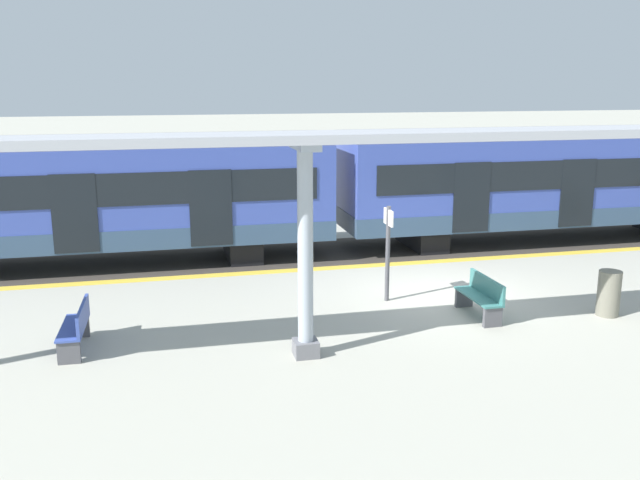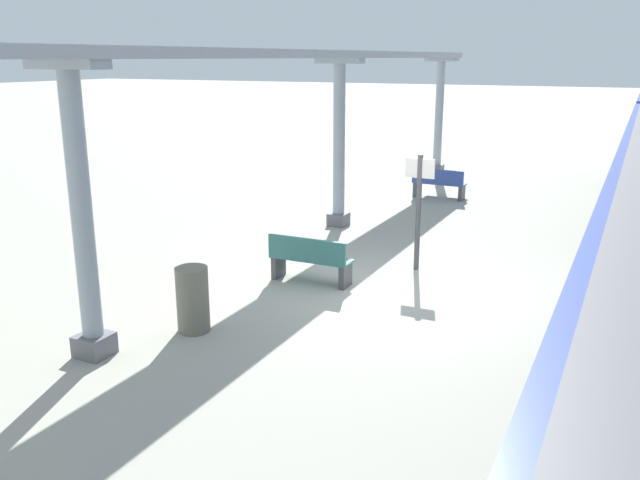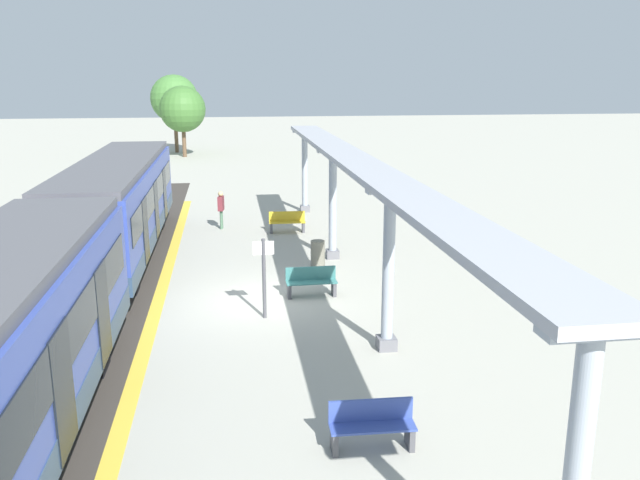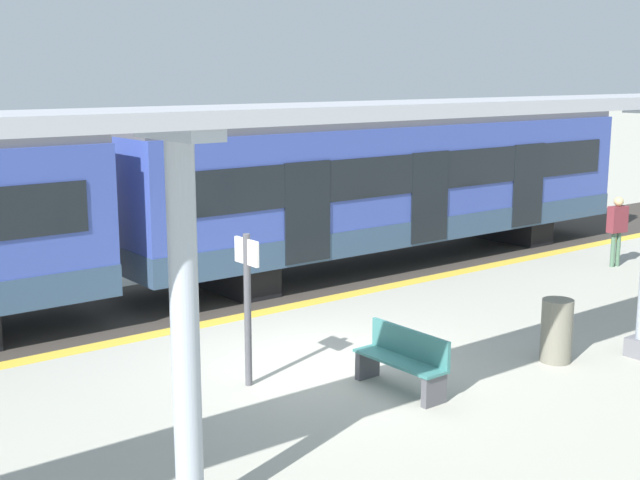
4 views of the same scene
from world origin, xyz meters
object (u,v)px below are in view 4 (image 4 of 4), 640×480
Objects in this scene: train_far_carriage at (390,185)px; trash_bin at (557,331)px; bench_near_end at (403,359)px; passenger_waiting_near_edge at (617,223)px; canopy_pillar_second at (185,329)px; platform_info_sign at (247,295)px.

trash_bin is at bearing -21.85° from train_far_carriage.
train_far_carriage is 8.38m from bench_near_end.
canopy_pillar_second is at bearing -73.42° from passenger_waiting_near_edge.
passenger_waiting_near_edge reaches higher than bench_near_end.
canopy_pillar_second reaches higher than train_far_carriage.
canopy_pillar_second is 13.91m from passenger_waiting_near_edge.
platform_info_sign is (4.77, -7.03, -0.50)m from train_far_carriage.
bench_near_end is (6.24, -5.42, -1.39)m from train_far_carriage.
canopy_pillar_second is 1.78× the size of platform_info_sign.
bench_near_end is at bearing 107.34° from canopy_pillar_second.
train_far_carriage reaches higher than bench_near_end.
train_far_carriage is 8.34× the size of passenger_waiting_near_edge.
passenger_waiting_near_edge is at bearing 96.33° from platform_info_sign.
passenger_waiting_near_edge is (-3.25, 6.50, 0.52)m from trash_bin.
canopy_pillar_second is at bearing -42.06° from platform_info_sign.
trash_bin is at bearing 77.99° from bench_near_end.
passenger_waiting_near_edge is at bearing 116.52° from trash_bin.
canopy_pillar_second reaches higher than passenger_waiting_near_edge.
train_far_carriage is 5.26m from passenger_waiting_near_edge.
platform_info_sign is (-2.76, 2.49, -0.65)m from canopy_pillar_second.
platform_info_sign is at bearing -83.67° from passenger_waiting_near_edge.
train_far_carriage reaches higher than passenger_waiting_near_edge.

